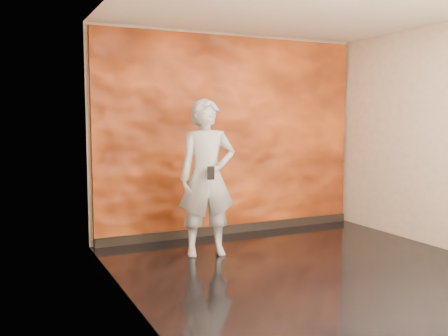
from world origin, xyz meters
TOP-DOWN VIEW (x-y plane):
  - room at (0.00, 0.00)m, footprint 4.02×4.02m
  - feature_wall at (0.00, 1.96)m, footprint 3.90×0.06m
  - baseboard at (0.00, 1.92)m, footprint 3.90×0.04m
  - man at (-0.78, 1.05)m, footprint 0.75×0.57m
  - phone at (-0.83, 0.82)m, footprint 0.08×0.03m

SIDE VIEW (x-z plane):
  - baseboard at x=0.00m, z-range 0.00..0.12m
  - man at x=-0.78m, z-range 0.00..1.86m
  - phone at x=-0.83m, z-range 0.93..1.09m
  - feature_wall at x=0.00m, z-range 0.00..2.75m
  - room at x=0.00m, z-range -0.01..2.81m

